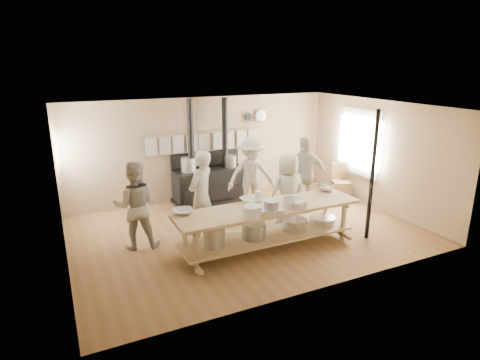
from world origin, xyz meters
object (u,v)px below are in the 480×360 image
object	(u,v)px
chair	(340,188)
cook_right	(305,175)
prep_table	(268,223)
roasting_pan	(271,211)
stove	(209,181)
cook_left	(135,205)
cook_far_left	(201,196)
cook_center	(288,191)
cook_by_window	(251,175)

from	to	relation	value
chair	cook_right	bearing A→B (deg)	-143.73
prep_table	chair	size ratio (longest dim) A/B	3.87
prep_table	roasting_pan	size ratio (longest dim) A/B	8.70
cook_right	roasting_pan	bearing A→B (deg)	64.58
prep_table	cook_right	bearing A→B (deg)	37.78
stove	cook_left	distance (m)	2.93
cook_far_left	chair	bearing A→B (deg)	155.37
prep_table	cook_center	xyz separation A→B (m)	(0.89, 0.73, 0.30)
prep_table	cook_right	xyz separation A→B (m)	(1.73, 1.34, 0.38)
prep_table	chair	distance (m)	3.63
prep_table	cook_far_left	bearing A→B (deg)	135.94
cook_right	roasting_pan	world-z (taller)	cook_right
cook_center	cook_by_window	xyz separation A→B (m)	(-0.26, 1.19, 0.07)
stove	cook_far_left	world-z (taller)	stove
cook_left	prep_table	bearing A→B (deg)	166.47
roasting_pan	stove	bearing A→B (deg)	87.87
cook_far_left	cook_left	world-z (taller)	cook_far_left
stove	cook_by_window	size ratio (longest dim) A/B	1.46
cook_right	cook_center	bearing A→B (deg)	58.63
cook_left	roasting_pan	xyz separation A→B (m)	(2.10, -1.46, 0.05)
prep_table	chair	world-z (taller)	chair
cook_far_left	cook_right	distance (m)	2.73
stove	chair	xyz separation A→B (m)	(3.16, -1.26, -0.25)
stove	cook_left	world-z (taller)	stove
prep_table	cook_far_left	world-z (taller)	cook_far_left
chair	roasting_pan	distance (m)	3.94
prep_table	roasting_pan	world-z (taller)	roasting_pan
stove	chair	distance (m)	3.42
stove	cook_center	world-z (taller)	stove
cook_center	cook_by_window	distance (m)	1.22
stove	cook_far_left	bearing A→B (deg)	-115.18
cook_center	roasting_pan	bearing A→B (deg)	48.21
prep_table	roasting_pan	bearing A→B (deg)	-110.32
cook_by_window	cook_center	bearing A→B (deg)	-68.24
cook_far_left	cook_right	bearing A→B (deg)	152.65
cook_left	cook_right	world-z (taller)	cook_right
cook_center	chair	distance (m)	2.55
stove	cook_right	bearing A→B (deg)	-44.18
cook_right	cook_left	bearing A→B (deg)	25.49
prep_table	cook_right	world-z (taller)	cook_right
stove	cook_center	xyz separation A→B (m)	(0.89, -2.29, 0.30)
cook_right	prep_table	bearing A→B (deg)	60.30
cook_left	roasting_pan	size ratio (longest dim) A/B	4.11
cook_right	stove	bearing A→B (deg)	-21.66
cook_center	cook_right	world-z (taller)	cook_right
prep_table	cook_right	distance (m)	2.22
roasting_pan	cook_by_window	bearing A→B (deg)	71.55
cook_far_left	cook_center	bearing A→B (deg)	137.76
roasting_pan	prep_table	bearing A→B (deg)	69.68
chair	roasting_pan	xyz separation A→B (m)	(-3.29, -2.08, 0.62)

